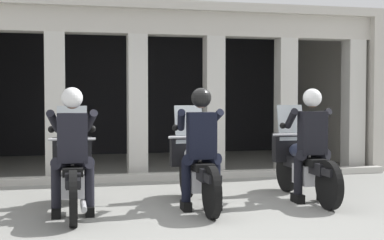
{
  "coord_description": "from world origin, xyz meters",
  "views": [
    {
      "loc": [
        -1.65,
        -6.88,
        1.46
      ],
      "look_at": [
        0.0,
        0.35,
        1.15
      ],
      "focal_mm": 50.09,
      "sensor_mm": 36.0,
      "label": 1
    }
  ],
  "objects_px": {
    "motorcycle_center": "(196,169)",
    "police_officer_left": "(72,140)",
    "police_officer_right": "(311,135)",
    "motorcycle_right": "(303,164)",
    "motorcycle_left": "(73,173)",
    "police_officer_center": "(201,138)"
  },
  "relations": [
    {
      "from": "motorcycle_center",
      "to": "police_officer_center",
      "type": "xyz_separation_m",
      "value": [
        -0.0,
        -0.28,
        0.44
      ]
    },
    {
      "from": "police_officer_right",
      "to": "motorcycle_center",
      "type": "bearing_deg",
      "value": -167.95
    },
    {
      "from": "police_officer_left",
      "to": "motorcycle_right",
      "type": "bearing_deg",
      "value": 21.62
    },
    {
      "from": "police_officer_center",
      "to": "motorcycle_center",
      "type": "bearing_deg",
      "value": 105.83
    },
    {
      "from": "motorcycle_center",
      "to": "police_officer_right",
      "type": "height_order",
      "value": "police_officer_right"
    },
    {
      "from": "motorcycle_left",
      "to": "police_officer_center",
      "type": "xyz_separation_m",
      "value": [
        1.62,
        -0.26,
        0.44
      ]
    },
    {
      "from": "motorcycle_left",
      "to": "police_officer_right",
      "type": "xyz_separation_m",
      "value": [
        3.25,
        -0.09,
        0.44
      ]
    },
    {
      "from": "motorcycle_center",
      "to": "police_officer_center",
      "type": "distance_m",
      "value": 0.52
    },
    {
      "from": "police_officer_left",
      "to": "police_officer_center",
      "type": "height_order",
      "value": "same"
    },
    {
      "from": "motorcycle_center",
      "to": "motorcycle_right",
      "type": "xyz_separation_m",
      "value": [
        1.62,
        0.16,
        0.0
      ]
    },
    {
      "from": "police_officer_right",
      "to": "motorcycle_right",
      "type": "bearing_deg",
      "value": 106.04
    },
    {
      "from": "police_officer_center",
      "to": "police_officer_right",
      "type": "relative_size",
      "value": 1.0
    },
    {
      "from": "motorcycle_center",
      "to": "police_officer_left",
      "type": "bearing_deg",
      "value": -153.08
    },
    {
      "from": "motorcycle_center",
      "to": "police_officer_right",
      "type": "distance_m",
      "value": 1.69
    },
    {
      "from": "police_officer_center",
      "to": "motorcycle_right",
      "type": "bearing_deg",
      "value": 31.44
    },
    {
      "from": "motorcycle_center",
      "to": "police_officer_center",
      "type": "height_order",
      "value": "police_officer_center"
    },
    {
      "from": "motorcycle_center",
      "to": "motorcycle_right",
      "type": "height_order",
      "value": "same"
    },
    {
      "from": "motorcycle_center",
      "to": "motorcycle_right",
      "type": "bearing_deg",
      "value": 21.81
    },
    {
      "from": "motorcycle_left",
      "to": "motorcycle_center",
      "type": "bearing_deg",
      "value": 14.3
    },
    {
      "from": "police_officer_left",
      "to": "motorcycle_right",
      "type": "relative_size",
      "value": 0.78
    },
    {
      "from": "motorcycle_center",
      "to": "motorcycle_right",
      "type": "distance_m",
      "value": 1.63
    },
    {
      "from": "police_officer_center",
      "to": "police_officer_right",
      "type": "bearing_deg",
      "value": 21.81
    }
  ]
}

